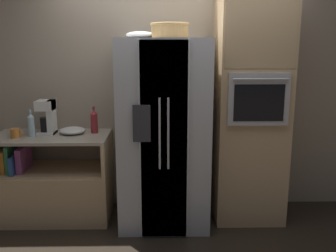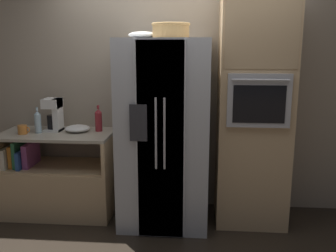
{
  "view_description": "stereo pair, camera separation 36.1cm",
  "coord_description": "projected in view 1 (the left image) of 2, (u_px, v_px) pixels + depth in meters",
  "views": [
    {
      "loc": [
        -0.11,
        -3.59,
        1.79
      ],
      "look_at": [
        -0.04,
        -0.06,
        1.01
      ],
      "focal_mm": 40.0,
      "sensor_mm": 36.0,
      "label": 1
    },
    {
      "loc": [
        0.25,
        -3.58,
        1.79
      ],
      "look_at": [
        -0.04,
        -0.06,
        1.01
      ],
      "focal_mm": 40.0,
      "sensor_mm": 36.0,
      "label": 2
    }
  ],
  "objects": [
    {
      "name": "wall_back",
      "position": [
        171.0,
        81.0,
        4.04
      ],
      "size": [
        12.0,
        0.06,
        2.8
      ],
      "color": "tan",
      "rests_on": "ground_plane"
    },
    {
      "name": "ground_plane",
      "position": [
        172.0,
        220.0,
        3.89
      ],
      "size": [
        20.0,
        20.0,
        0.0
      ],
      "primitive_type": "plane",
      "color": "black"
    },
    {
      "name": "wicker_basket",
      "position": [
        170.0,
        30.0,
        3.51
      ],
      "size": [
        0.37,
        0.37,
        0.14
      ],
      "color": "tan",
      "rests_on": "refrigerator"
    },
    {
      "name": "coffee_maker",
      "position": [
        48.0,
        115.0,
        3.83
      ],
      "size": [
        0.17,
        0.2,
        0.35
      ],
      "color": "white",
      "rests_on": "counter_left"
    },
    {
      "name": "mug",
      "position": [
        15.0,
        133.0,
        3.69
      ],
      "size": [
        0.13,
        0.09,
        0.09
      ],
      "color": "orange",
      "rests_on": "counter_left"
    },
    {
      "name": "bottle_tall",
      "position": [
        31.0,
        124.0,
        3.75
      ],
      "size": [
        0.07,
        0.07,
        0.27
      ],
      "color": "silver",
      "rests_on": "counter_left"
    },
    {
      "name": "fruit_bowl",
      "position": [
        141.0,
        35.0,
        3.59
      ],
      "size": [
        0.28,
        0.28,
        0.06
      ],
      "color": "white",
      "rests_on": "refrigerator"
    },
    {
      "name": "mixing_bowl",
      "position": [
        72.0,
        131.0,
        3.86
      ],
      "size": [
        0.26,
        0.26,
        0.07
      ],
      "color": "white",
      "rests_on": "counter_left"
    },
    {
      "name": "bottle_short",
      "position": [
        94.0,
        121.0,
        3.88
      ],
      "size": [
        0.07,
        0.07,
        0.28
      ],
      "color": "maroon",
      "rests_on": "counter_left"
    },
    {
      "name": "refrigerator",
      "position": [
        164.0,
        133.0,
        3.72
      ],
      "size": [
        0.87,
        0.83,
        1.85
      ],
      "color": "silver",
      "rests_on": "ground_plane"
    },
    {
      "name": "counter_left",
      "position": [
        53.0,
        187.0,
        3.91
      ],
      "size": [
        1.17,
        0.62,
        0.88
      ],
      "color": "tan",
      "rests_on": "ground_plane"
    },
    {
      "name": "wall_oven",
      "position": [
        250.0,
        109.0,
        3.78
      ],
      "size": [
        0.69,
        0.68,
        2.29
      ],
      "color": "tan",
      "rests_on": "ground_plane"
    }
  ]
}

